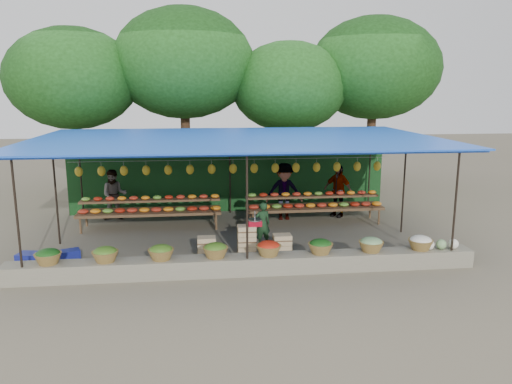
{
  "coord_description": "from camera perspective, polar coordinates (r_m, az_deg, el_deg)",
  "views": [
    {
      "loc": [
        -1.03,
        -13.42,
        4.12
      ],
      "look_at": [
        0.56,
        0.2,
        1.26
      ],
      "focal_mm": 35.0,
      "sensor_mm": 36.0,
      "label": 1
    }
  ],
  "objects": [
    {
      "name": "customer_mid",
      "position": [
        15.83,
        3.25,
        0.06
      ],
      "size": [
        1.2,
        0.73,
        1.81
      ],
      "primitive_type": "imported",
      "rotation": [
        0.0,
        0.0,
        -0.05
      ],
      "color": "slate",
      "rests_on": "ground"
    },
    {
      "name": "netting_backdrop",
      "position": [
        16.84,
        -3.05,
        1.97
      ],
      "size": [
        10.6,
        0.06,
        2.5
      ],
      "primitive_type": "cube",
      "color": "#1B4C1F",
      "rests_on": "ground"
    },
    {
      "name": "weighing_scale",
      "position": [
        12.4,
        -0.13,
        -3.45
      ],
      "size": [
        0.35,
        0.35,
        0.37
      ],
      "color": "#B60E24",
      "rests_on": "crate_counter"
    },
    {
      "name": "customer_left",
      "position": [
        16.41,
        -15.88,
        -0.31
      ],
      "size": [
        0.83,
        0.67,
        1.61
      ],
      "primitive_type": "imported",
      "rotation": [
        0.0,
        0.0,
        0.08
      ],
      "color": "slate",
      "rests_on": "ground"
    },
    {
      "name": "crate_counter",
      "position": [
        12.53,
        -1.19,
        -5.9
      ],
      "size": [
        2.35,
        0.34,
        0.77
      ],
      "color": "tan",
      "rests_on": "ground"
    },
    {
      "name": "stall_canopy",
      "position": [
        13.59,
        -2.28,
        5.72
      ],
      "size": [
        10.8,
        6.6,
        2.82
      ],
      "color": "black",
      "rests_on": "ground"
    },
    {
      "name": "stone_curb",
      "position": [
        11.41,
        -1.07,
        -8.3
      ],
      "size": [
        10.6,
        0.55,
        0.4
      ],
      "primitive_type": "cube",
      "color": "#6F6B59",
      "rests_on": "ground"
    },
    {
      "name": "produce_baskets",
      "position": [
        11.28,
        -1.59,
        -6.58
      ],
      "size": [
        8.98,
        0.58,
        0.34
      ],
      "color": "brown",
      "rests_on": "stone_curb"
    },
    {
      "name": "ground",
      "position": [
        14.07,
        -2.17,
        -5.24
      ],
      "size": [
        60.0,
        60.0,
        0.0
      ],
      "primitive_type": "plane",
      "color": "#665F4B",
      "rests_on": "ground"
    },
    {
      "name": "customer_right",
      "position": [
        16.41,
        9.33,
        0.17
      ],
      "size": [
        1.0,
        1.01,
        1.72
      ],
      "primitive_type": "imported",
      "rotation": [
        0.0,
        0.0,
        -0.79
      ],
      "color": "slate",
      "rests_on": "ground"
    },
    {
      "name": "tree_row",
      "position": [
        19.57,
        -2.22,
        13.49
      ],
      "size": [
        16.51,
        5.5,
        7.12
      ],
      "color": "#3C2815",
      "rests_on": "ground"
    },
    {
      "name": "blue_crate_back",
      "position": [
        12.99,
        -20.5,
        -6.82
      ],
      "size": [
        0.55,
        0.48,
        0.28
      ],
      "primitive_type": "cube",
      "rotation": [
        0.0,
        0.0,
        0.37
      ],
      "color": "navy",
      "rests_on": "ground"
    },
    {
      "name": "fruit_table_left",
      "position": [
        15.25,
        -11.97,
        -1.79
      ],
      "size": [
        4.21,
        0.95,
        0.93
      ],
      "color": "#543221",
      "rests_on": "ground"
    },
    {
      "name": "fruit_table_right",
      "position": [
        15.59,
        6.65,
        -1.31
      ],
      "size": [
        4.21,
        0.95,
        0.93
      ],
      "color": "#543221",
      "rests_on": "ground"
    },
    {
      "name": "vendor_seated",
      "position": [
        13.21,
        0.75,
        -3.7
      ],
      "size": [
        0.49,
        0.39,
        1.19
      ],
      "primitive_type": "imported",
      "rotation": [
        0.0,
        0.0,
        3.42
      ],
      "color": "#1A391D",
      "rests_on": "ground"
    },
    {
      "name": "blue_crate_front",
      "position": [
        12.97,
        -24.41,
        -7.06
      ],
      "size": [
        0.61,
        0.5,
        0.33
      ],
      "primitive_type": "cube",
      "rotation": [
        0.0,
        0.0,
        -0.21
      ],
      "color": "navy",
      "rests_on": "ground"
    }
  ]
}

